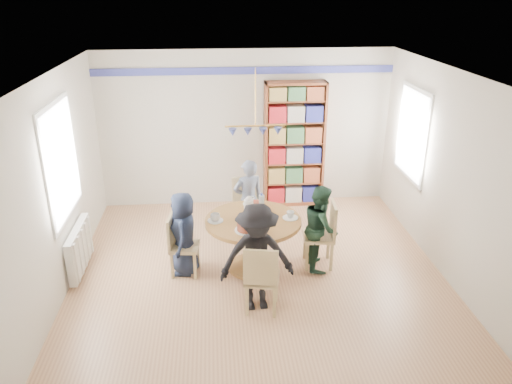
{
  "coord_description": "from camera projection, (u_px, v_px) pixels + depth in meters",
  "views": [
    {
      "loc": [
        -0.55,
        -5.84,
        3.67
      ],
      "look_at": [
        0.0,
        0.4,
        1.05
      ],
      "focal_mm": 35.0,
      "sensor_mm": 36.0,
      "label": 1
    }
  ],
  "objects": [
    {
      "name": "person_right",
      "position": [
        321.0,
        227.0,
        6.8
      ],
      "size": [
        0.5,
        0.62,
        1.2
      ],
      "primitive_type": "imported",
      "rotation": [
        0.0,
        0.0,
        1.49
      ],
      "color": "#1C3828",
      "rests_on": "ground"
    },
    {
      "name": "chair_far",
      "position": [
        247.0,
        204.0,
        7.71
      ],
      "size": [
        0.48,
        0.48,
        0.94
      ],
      "color": "tan",
      "rests_on": "ground"
    },
    {
      "name": "ground",
      "position": [
        259.0,
        274.0,
        6.83
      ],
      "size": [
        5.0,
        5.0,
        0.0
      ],
      "primitive_type": "plane",
      "color": "tan"
    },
    {
      "name": "person_far",
      "position": [
        248.0,
        200.0,
        7.55
      ],
      "size": [
        0.53,
        0.42,
        1.29
      ],
      "primitive_type": "imported",
      "rotation": [
        0.0,
        0.0,
        3.4
      ],
      "color": "gray",
      "rests_on": "ground"
    },
    {
      "name": "chair_left",
      "position": [
        179.0,
        242.0,
        6.68
      ],
      "size": [
        0.42,
        0.42,
        0.85
      ],
      "color": "tan",
      "rests_on": "ground"
    },
    {
      "name": "chair_near",
      "position": [
        261.0,
        276.0,
        5.85
      ],
      "size": [
        0.47,
        0.47,
        0.91
      ],
      "color": "tan",
      "rests_on": "ground"
    },
    {
      "name": "chair_right",
      "position": [
        325.0,
        232.0,
        6.87
      ],
      "size": [
        0.45,
        0.45,
        0.94
      ],
      "color": "tan",
      "rests_on": "ground"
    },
    {
      "name": "person_near",
      "position": [
        257.0,
        258.0,
        5.88
      ],
      "size": [
        0.92,
        0.58,
        1.37
      ],
      "primitive_type": "imported",
      "rotation": [
        0.0,
        0.0,
        0.08
      ],
      "color": "black",
      "rests_on": "ground"
    },
    {
      "name": "tableware",
      "position": [
        251.0,
        214.0,
        6.68
      ],
      "size": [
        1.22,
        1.22,
        0.32
      ],
      "color": "white",
      "rests_on": "dining_table"
    },
    {
      "name": "radiator",
      "position": [
        80.0,
        248.0,
        6.77
      ],
      "size": [
        0.12,
        1.0,
        0.6
      ],
      "color": "silver",
      "rests_on": "ground"
    },
    {
      "name": "bookshelf",
      "position": [
        294.0,
        146.0,
        8.63
      ],
      "size": [
        1.04,
        0.31,
        2.18
      ],
      "color": "brown",
      "rests_on": "ground"
    },
    {
      "name": "dining_table",
      "position": [
        253.0,
        232.0,
        6.76
      ],
      "size": [
        1.3,
        1.3,
        0.75
      ],
      "color": "brown",
      "rests_on": "ground"
    },
    {
      "name": "room_shell",
      "position": [
        235.0,
        140.0,
        6.97
      ],
      "size": [
        5.0,
        5.0,
        5.0
      ],
      "color": "white",
      "rests_on": "ground"
    },
    {
      "name": "person_left",
      "position": [
        184.0,
        234.0,
        6.67
      ],
      "size": [
        0.39,
        0.58,
        1.16
      ],
      "primitive_type": "imported",
      "rotation": [
        0.0,
        0.0,
        -1.61
      ],
      "color": "#182036",
      "rests_on": "ground"
    }
  ]
}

